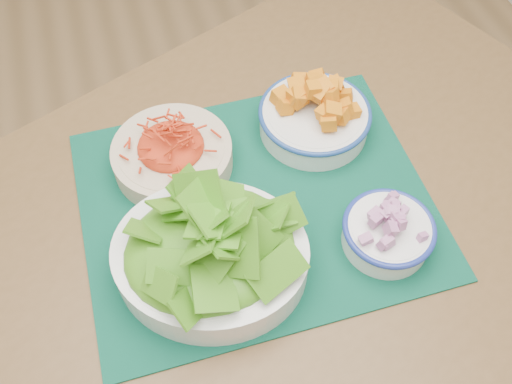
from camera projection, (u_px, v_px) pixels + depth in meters
table at (264, 246)px, 1.02m from camera, size 1.57×1.33×0.75m
placemat at (256, 203)px, 0.96m from camera, size 0.58×0.48×0.00m
carrot_bowl at (172, 151)px, 0.98m from camera, size 0.24×0.24×0.08m
squash_bowl at (315, 113)px, 1.02m from camera, size 0.20×0.20×0.09m
lettuce_bowl at (210, 248)px, 0.84m from camera, size 0.37×0.34×0.14m
onion_bowl at (389, 230)px, 0.89m from camera, size 0.16×0.16×0.08m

